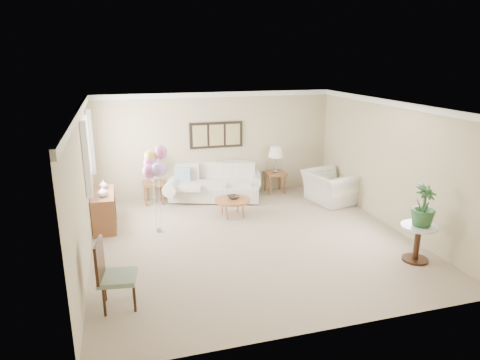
{
  "coord_description": "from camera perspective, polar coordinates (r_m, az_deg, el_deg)",
  "views": [
    {
      "loc": [
        -2.36,
        -7.32,
        3.46
      ],
      "look_at": [
        -0.07,
        0.6,
        1.05
      ],
      "focal_mm": 32.0,
      "sensor_mm": 36.0,
      "label": 1
    }
  ],
  "objects": [
    {
      "name": "ground_plane",
      "position": [
        8.43,
        1.6,
        -7.94
      ],
      "size": [
        6.0,
        6.0,
        0.0
      ],
      "primitive_type": "plane",
      "color": "tan"
    },
    {
      "name": "room_shell",
      "position": [
        7.96,
        0.74,
        2.98
      ],
      "size": [
        6.04,
        6.04,
        2.6
      ],
      "color": "tan",
      "rests_on": "ground"
    },
    {
      "name": "wall_art_triptych",
      "position": [
        10.72,
        -3.17,
        6.01
      ],
      "size": [
        1.35,
        0.06,
        0.65
      ],
      "color": "black",
      "rests_on": "ground"
    },
    {
      "name": "sofa",
      "position": [
        10.65,
        -3.43,
        -0.7
      ],
      "size": [
        2.67,
        1.55,
        0.89
      ],
      "color": "silver",
      "rests_on": "ground"
    },
    {
      "name": "end_table_left",
      "position": [
        10.5,
        -11.5,
        -0.71
      ],
      "size": [
        0.49,
        0.45,
        0.53
      ],
      "color": "brown",
      "rests_on": "ground"
    },
    {
      "name": "end_table_right",
      "position": [
        11.15,
        4.71,
        0.63
      ],
      "size": [
        0.5,
        0.46,
        0.55
      ],
      "color": "brown",
      "rests_on": "ground"
    },
    {
      "name": "lamp_left",
      "position": [
        10.35,
        -11.68,
        2.4
      ],
      "size": [
        0.37,
        0.37,
        0.65
      ],
      "color": "gray",
      "rests_on": "end_table_left"
    },
    {
      "name": "lamp_right",
      "position": [
        11.0,
        4.78,
        3.65
      ],
      "size": [
        0.38,
        0.38,
        0.67
      ],
      "color": "gray",
      "rests_on": "end_table_right"
    },
    {
      "name": "coffee_table",
      "position": [
        9.47,
        -0.99,
        -2.74
      ],
      "size": [
        0.79,
        0.79,
        0.4
      ],
      "color": "#9A4E29",
      "rests_on": "ground"
    },
    {
      "name": "decor_bowl",
      "position": [
        9.49,
        -0.91,
        -2.3
      ],
      "size": [
        0.3,
        0.3,
        0.06
      ],
      "primitive_type": "imported",
      "rotation": [
        0.0,
        0.0,
        0.14
      ],
      "color": "#2F2925",
      "rests_on": "coffee_table"
    },
    {
      "name": "armchair",
      "position": [
        10.61,
        11.89,
        -0.95
      ],
      "size": [
        1.21,
        1.33,
        0.75
      ],
      "primitive_type": "imported",
      "rotation": [
        0.0,
        0.0,
        1.76
      ],
      "color": "silver",
      "rests_on": "ground"
    },
    {
      "name": "side_table",
      "position": [
        8.03,
        22.66,
        -6.69
      ],
      "size": [
        0.61,
        0.61,
        0.66
      ],
      "color": "silver",
      "rests_on": "ground"
    },
    {
      "name": "potted_plant",
      "position": [
        7.86,
        23.29,
        -3.18
      ],
      "size": [
        0.5,
        0.5,
        0.72
      ],
      "primitive_type": "imported",
      "rotation": [
        0.0,
        0.0,
        0.28
      ],
      "color": "#224C23",
      "rests_on": "side_table"
    },
    {
      "name": "accent_chair",
      "position": [
        6.37,
        -16.73,
        -11.79
      ],
      "size": [
        0.57,
        0.57,
        1.03
      ],
      "color": "gray",
      "rests_on": "ground"
    },
    {
      "name": "credenza",
      "position": [
        9.35,
        -17.68,
        -3.8
      ],
      "size": [
        0.46,
        1.2,
        0.74
      ],
      "color": "brown",
      "rests_on": "ground"
    },
    {
      "name": "vase_white",
      "position": [
        8.96,
        -17.84,
        -1.48
      ],
      "size": [
        0.26,
        0.26,
        0.21
      ],
      "primitive_type": "imported",
      "rotation": [
        0.0,
        0.0,
        0.39
      ],
      "color": "silver",
      "rests_on": "credenza"
    },
    {
      "name": "vase_sage",
      "position": [
        9.52,
        -17.76,
        -0.56
      ],
      "size": [
        0.18,
        0.18,
        0.18
      ],
      "primitive_type": "imported",
      "rotation": [
        0.0,
        0.0,
        -0.07
      ],
      "color": "#ABB0A7",
      "rests_on": "credenza"
    },
    {
      "name": "balloon_cluster",
      "position": [
        8.47,
        -11.28,
        2.1
      ],
      "size": [
        0.51,
        0.52,
        1.79
      ],
      "color": "gray",
      "rests_on": "ground"
    }
  ]
}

